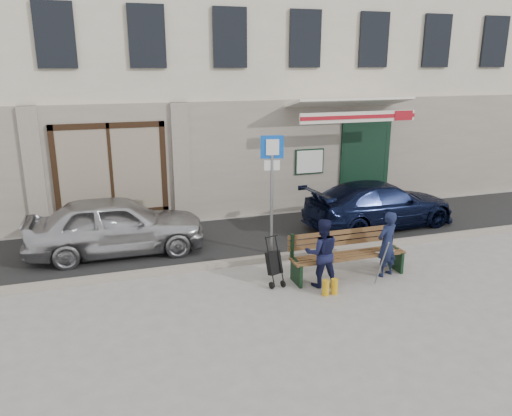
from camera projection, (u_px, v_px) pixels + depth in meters
name	position (u px, v px, depth m)	size (l,w,h in m)	color
ground	(300.00, 288.00, 9.61)	(80.00, 80.00, 0.00)	#9E9991
asphalt_lane	(252.00, 237.00, 12.44)	(60.00, 3.20, 0.01)	#282828
curb	(274.00, 257.00, 10.97)	(60.00, 0.18, 0.12)	#9E9384
building	(202.00, 37.00, 15.95)	(20.00, 8.27, 10.00)	beige
car_silver	(116.00, 225.00, 11.21)	(1.58, 3.92, 1.33)	#B2B3B7
car_navy	(380.00, 204.00, 13.09)	(1.69, 4.16, 1.21)	black
parking_sign	(272.00, 176.00, 10.85)	(0.49, 0.14, 2.69)	gray
bench	(346.00, 255.00, 10.03)	(2.40, 1.17, 0.98)	brown
man	(387.00, 244.00, 10.01)	(0.49, 0.32, 1.35)	#141B37
woman	(322.00, 253.00, 9.55)	(0.66, 0.51, 1.36)	#131635
stroller	(274.00, 264.00, 9.67)	(0.34, 0.44, 0.96)	black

